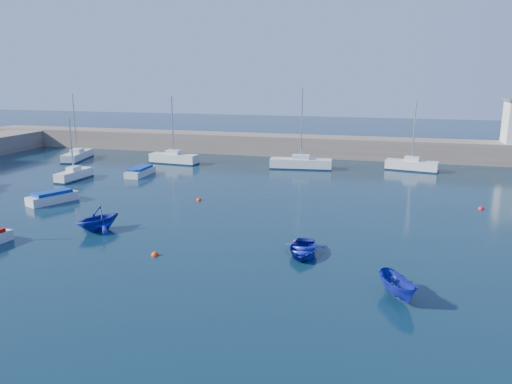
% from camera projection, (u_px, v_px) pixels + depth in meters
% --- Properties ---
extents(ground, '(220.00, 220.00, 0.00)m').
position_uv_depth(ground, '(130.00, 298.00, 24.61)').
color(ground, '#0B2433').
rests_on(ground, ground).
extents(back_wall, '(96.00, 4.50, 2.60)m').
position_uv_depth(back_wall, '(300.00, 146.00, 67.47)').
color(back_wall, '#76675A').
rests_on(back_wall, ground).
extents(sailboat_3, '(1.54, 4.77, 6.41)m').
position_uv_depth(sailboat_3, '(74.00, 175.00, 51.84)').
color(sailboat_3, silver).
rests_on(sailboat_3, ground).
extents(sailboat_4, '(3.18, 6.63, 8.37)m').
position_uv_depth(sailboat_4, '(77.00, 155.00, 63.96)').
color(sailboat_4, silver).
rests_on(sailboat_4, ground).
extents(sailboat_5, '(6.21, 2.28, 8.15)m').
position_uv_depth(sailboat_5, '(174.00, 158.00, 61.36)').
color(sailboat_5, silver).
rests_on(sailboat_5, ground).
extents(sailboat_6, '(7.26, 2.77, 9.29)m').
position_uv_depth(sailboat_6, '(301.00, 163.00, 58.02)').
color(sailboat_6, silver).
rests_on(sailboat_6, ground).
extents(sailboat_7, '(5.97, 2.73, 7.77)m').
position_uv_depth(sailboat_7, '(412.00, 165.00, 56.82)').
color(sailboat_7, silver).
rests_on(sailboat_7, ground).
extents(motorboat_1, '(2.99, 4.39, 1.02)m').
position_uv_depth(motorboat_1, '(52.00, 197.00, 42.69)').
color(motorboat_1, silver).
rests_on(motorboat_1, ground).
extents(motorboat_2, '(1.78, 4.60, 0.93)m').
position_uv_depth(motorboat_2, '(140.00, 171.00, 54.23)').
color(motorboat_2, silver).
rests_on(motorboat_2, ground).
extents(dinghy_center, '(2.79, 3.75, 0.74)m').
position_uv_depth(dinghy_center, '(303.00, 249.00, 30.32)').
color(dinghy_center, '#152097').
rests_on(dinghy_center, ground).
extents(dinghy_left, '(4.02, 4.25, 1.76)m').
position_uv_depth(dinghy_left, '(98.00, 218.00, 34.97)').
color(dinghy_left, '#152097').
rests_on(dinghy_left, ground).
extents(dinghy_right, '(2.41, 3.21, 1.17)m').
position_uv_depth(dinghy_right, '(398.00, 287.00, 24.39)').
color(dinghy_right, '#152097').
rests_on(dinghy_right, ground).
extents(buoy_0, '(0.48, 0.48, 0.48)m').
position_uv_depth(buoy_0, '(155.00, 255.00, 30.33)').
color(buoy_0, red).
rests_on(buoy_0, ground).
extents(buoy_1, '(0.48, 0.48, 0.48)m').
position_uv_depth(buoy_1, '(296.00, 243.00, 32.54)').
color(buoy_1, red).
rests_on(buoy_1, ground).
extents(buoy_3, '(0.46, 0.46, 0.46)m').
position_uv_depth(buoy_3, '(199.00, 200.00, 43.56)').
color(buoy_3, red).
rests_on(buoy_3, ground).
extents(buoy_4, '(0.47, 0.47, 0.47)m').
position_uv_depth(buoy_4, '(481.00, 209.00, 40.70)').
color(buoy_4, red).
rests_on(buoy_4, ground).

